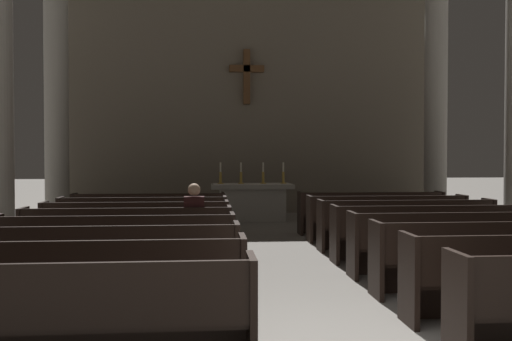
# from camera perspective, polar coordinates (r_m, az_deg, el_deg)

# --- Properties ---
(pew_left_row_1) EXTENTS (3.28, 0.50, 0.95)m
(pew_left_row_1) POSITION_cam_1_polar(r_m,az_deg,el_deg) (4.84, -20.39, -13.87)
(pew_left_row_1) COLOR black
(pew_left_row_1) RESTS_ON ground
(pew_left_row_2) EXTENTS (3.28, 0.50, 0.95)m
(pew_left_row_2) POSITION_cam_1_polar(r_m,az_deg,el_deg) (5.91, -17.42, -11.05)
(pew_left_row_2) COLOR black
(pew_left_row_2) RESTS_ON ground
(pew_left_row_3) EXTENTS (3.28, 0.50, 0.95)m
(pew_left_row_3) POSITION_cam_1_polar(r_m,az_deg,el_deg) (6.99, -15.40, -9.08)
(pew_left_row_3) COLOR black
(pew_left_row_3) RESTS_ON ground
(pew_left_row_4) EXTENTS (3.28, 0.50, 0.95)m
(pew_left_row_4) POSITION_cam_1_polar(r_m,az_deg,el_deg) (8.09, -13.94, -7.63)
(pew_left_row_4) COLOR black
(pew_left_row_4) RESTS_ON ground
(pew_left_row_5) EXTENTS (3.28, 0.50, 0.95)m
(pew_left_row_5) POSITION_cam_1_polar(r_m,az_deg,el_deg) (9.20, -12.84, -6.53)
(pew_left_row_5) COLOR black
(pew_left_row_5) RESTS_ON ground
(pew_left_row_6) EXTENTS (3.28, 0.50, 0.95)m
(pew_left_row_6) POSITION_cam_1_polar(r_m,az_deg,el_deg) (10.31, -11.98, -5.67)
(pew_left_row_6) COLOR black
(pew_left_row_6) RESTS_ON ground
(pew_left_row_7) EXTENTS (3.28, 0.50, 0.95)m
(pew_left_row_7) POSITION_cam_1_polar(r_m,az_deg,el_deg) (11.43, -11.29, -4.97)
(pew_left_row_7) COLOR black
(pew_left_row_7) RESTS_ON ground
(pew_left_row_8) EXTENTS (3.28, 0.50, 0.95)m
(pew_left_row_8) POSITION_cam_1_polar(r_m,az_deg,el_deg) (12.54, -10.72, -4.39)
(pew_left_row_8) COLOR black
(pew_left_row_8) RESTS_ON ground
(pew_right_row_3) EXTENTS (3.28, 0.50, 0.95)m
(pew_right_row_3) POSITION_cam_1_polar(r_m,az_deg,el_deg) (7.81, 23.53, -8.04)
(pew_right_row_3) COLOR black
(pew_right_row_3) RESTS_ON ground
(pew_right_row_4) EXTENTS (3.28, 0.50, 0.95)m
(pew_right_row_4) POSITION_cam_1_polar(r_m,az_deg,el_deg) (8.80, 19.99, -6.94)
(pew_right_row_4) COLOR black
(pew_right_row_4) RESTS_ON ground
(pew_right_row_5) EXTENTS (3.28, 0.50, 0.95)m
(pew_right_row_5) POSITION_cam_1_polar(r_m,az_deg,el_deg) (9.83, 17.19, -6.05)
(pew_right_row_5) COLOR black
(pew_right_row_5) RESTS_ON ground
(pew_right_row_6) EXTENTS (3.28, 0.50, 0.95)m
(pew_right_row_6) POSITION_cam_1_polar(r_m,az_deg,el_deg) (10.88, 14.93, -5.31)
(pew_right_row_6) COLOR black
(pew_right_row_6) RESTS_ON ground
(pew_right_row_7) EXTENTS (3.28, 0.50, 0.95)m
(pew_right_row_7) POSITION_cam_1_polar(r_m,az_deg,el_deg) (11.94, 13.07, -4.70)
(pew_right_row_7) COLOR black
(pew_right_row_7) RESTS_ON ground
(pew_right_row_8) EXTENTS (3.28, 0.50, 0.95)m
(pew_right_row_8) POSITION_cam_1_polar(r_m,az_deg,el_deg) (13.02, 11.52, -4.19)
(pew_right_row_8) COLOR black
(pew_right_row_8) RESTS_ON ground
(column_left_third) EXTENTS (0.93, 0.93, 6.39)m
(column_left_third) POSITION_cam_1_polar(r_m,az_deg,el_deg) (15.84, -19.50, 6.30)
(column_left_third) COLOR #ADA89E
(column_left_third) RESTS_ON ground
(column_right_third) EXTENTS (0.93, 0.93, 6.39)m
(column_right_third) POSITION_cam_1_polar(r_m,az_deg,el_deg) (16.62, 17.69, 6.08)
(column_right_third) COLOR #ADA89E
(column_right_third) RESTS_ON ground
(altar) EXTENTS (2.20, 0.90, 1.01)m
(altar) POSITION_cam_1_polar(r_m,az_deg,el_deg) (15.25, -0.40, -3.12)
(altar) COLOR #A8A399
(altar) RESTS_ON ground
(candlestick_outer_left) EXTENTS (0.16, 0.16, 0.57)m
(candlestick_outer_left) POSITION_cam_1_polar(r_m,az_deg,el_deg) (15.17, -3.60, -0.67)
(candlestick_outer_left) COLOR #B79338
(candlestick_outer_left) RESTS_ON altar
(candlestick_inner_left) EXTENTS (0.16, 0.16, 0.57)m
(candlestick_inner_left) POSITION_cam_1_polar(r_m,az_deg,el_deg) (15.19, -1.53, -0.67)
(candlestick_inner_left) COLOR #B79338
(candlestick_inner_left) RESTS_ON altar
(candlestick_inner_right) EXTENTS (0.16, 0.16, 0.57)m
(candlestick_inner_right) POSITION_cam_1_polar(r_m,az_deg,el_deg) (15.24, 0.73, -0.66)
(candlestick_inner_right) COLOR #B79338
(candlestick_inner_right) RESTS_ON altar
(candlestick_outer_right) EXTENTS (0.16, 0.16, 0.57)m
(candlestick_outer_right) POSITION_cam_1_polar(r_m,az_deg,el_deg) (15.30, 2.77, -0.65)
(candlestick_outer_right) COLOR #B79338
(candlestick_outer_right) RESTS_ON altar
(apse_with_cross) EXTENTS (11.31, 0.45, 7.58)m
(apse_with_cross) POSITION_cam_1_polar(r_m,az_deg,el_deg) (17.60, -1.00, 8.11)
(apse_with_cross) COLOR #706656
(apse_with_cross) RESTS_ON ground
(lone_worshipper) EXTENTS (0.32, 0.43, 1.32)m
(lone_worshipper) POSITION_cam_1_polar(r_m,az_deg,el_deg) (9.13, -6.25, -5.21)
(lone_worshipper) COLOR #26262B
(lone_worshipper) RESTS_ON ground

